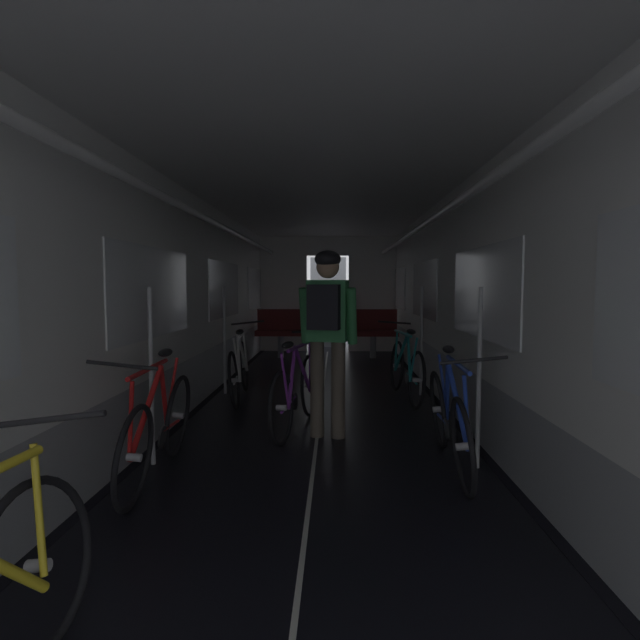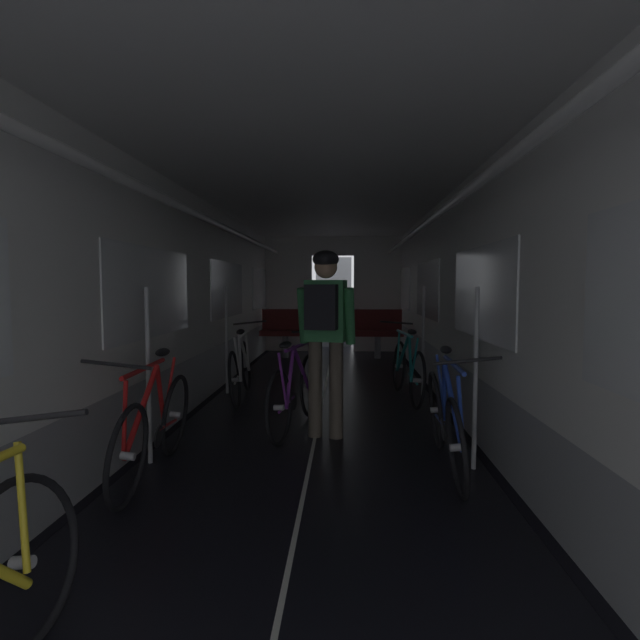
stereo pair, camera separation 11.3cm
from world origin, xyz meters
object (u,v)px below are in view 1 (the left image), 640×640
(bench_seat_far_left, at_px, (281,328))
(bicycle_red, at_px, (159,427))
(bicycle_teal, at_px, (406,368))
(person_cyclist_aisle, at_px, (327,323))
(bicycle_purple_in_aisle, at_px, (297,391))
(bicycle_blue, at_px, (449,419))
(bench_seat_far_right, at_px, (373,329))
(bicycle_white, at_px, (239,369))

(bench_seat_far_left, height_order, bicycle_red, bench_seat_far_left)
(bicycle_teal, distance_m, person_cyclist_aisle, 2.00)
(bench_seat_far_left, height_order, person_cyclist_aisle, person_cyclist_aisle)
(bicycle_red, xyz_separation_m, bicycle_purple_in_aisle, (0.91, 1.28, 0.00))
(bicycle_blue, bearing_deg, bench_seat_far_right, 91.47)
(bicycle_red, xyz_separation_m, person_cyclist_aisle, (1.21, 1.02, 0.69))
(bicycle_white, bearing_deg, bicycle_purple_in_aisle, -57.69)
(bench_seat_far_right, distance_m, bicycle_teal, 3.63)
(bicycle_white, xyz_separation_m, bicycle_red, (-0.10, -2.56, -0.00))
(bench_seat_far_left, height_order, bicycle_blue, bench_seat_far_left)
(bench_seat_far_left, height_order, bicycle_white, bench_seat_far_left)
(bench_seat_far_left, relative_size, person_cyclist_aisle, 0.57)
(bicycle_white, relative_size, person_cyclist_aisle, 0.98)
(bicycle_teal, bearing_deg, person_cyclist_aisle, -120.40)
(bicycle_blue, height_order, bicycle_teal, bicycle_blue)
(bicycle_red, distance_m, bicycle_purple_in_aisle, 1.57)
(bicycle_teal, height_order, person_cyclist_aisle, person_cyclist_aisle)
(bench_seat_far_left, bearing_deg, bicycle_teal, -61.72)
(bicycle_purple_in_aisle, bearing_deg, bench_seat_far_right, 77.49)
(bicycle_purple_in_aisle, bearing_deg, bicycle_blue, -38.48)
(bicycle_white, height_order, person_cyclist_aisle, person_cyclist_aisle)
(bench_seat_far_left, xyz_separation_m, person_cyclist_aisle, (1.00, -5.24, 0.50))
(bicycle_blue, height_order, bicycle_purple_in_aisle, bicycle_blue)
(bicycle_white, distance_m, bicycle_red, 2.56)
(bench_seat_far_left, distance_m, bench_seat_far_right, 1.80)
(bench_seat_far_right, relative_size, bicycle_blue, 0.58)
(bicycle_red, relative_size, bicycle_teal, 1.00)
(person_cyclist_aisle, bearing_deg, bicycle_teal, 59.60)
(bicycle_white, bearing_deg, bench_seat_far_right, 62.59)
(bench_seat_far_right, xyz_separation_m, person_cyclist_aisle, (-0.80, -5.24, 0.50))
(bicycle_blue, xyz_separation_m, bicycle_red, (-2.17, -0.28, 0.00))
(bicycle_red, height_order, bicycle_teal, bicycle_red)
(bicycle_teal, height_order, bicycle_purple_in_aisle, bicycle_teal)
(bicycle_white, xyz_separation_m, person_cyclist_aisle, (1.11, -1.54, 0.69))
(bench_seat_far_left, bearing_deg, bicycle_white, -91.79)
(bicycle_red, height_order, bicycle_purple_in_aisle, bicycle_red)
(bicycle_white, height_order, bicycle_red, same)
(bench_seat_far_left, relative_size, bicycle_blue, 0.58)
(bicycle_purple_in_aisle, bearing_deg, person_cyclist_aisle, -41.11)
(person_cyclist_aisle, bearing_deg, bicycle_purple_in_aisle, 138.89)
(bicycle_blue, distance_m, bicycle_teal, 2.36)
(bicycle_blue, bearing_deg, bicycle_red, -172.67)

